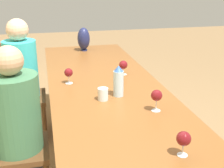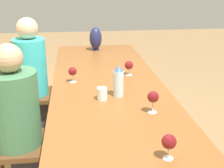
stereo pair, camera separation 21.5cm
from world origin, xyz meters
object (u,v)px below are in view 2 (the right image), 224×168
object	(u,v)px
wine_glass_1	(129,65)
chair_near	(6,137)
water_bottle	(119,82)
water_tumbler	(102,94)
wine_glass_3	(72,72)
chair_far	(25,89)
wine_glass_0	(169,142)
wine_glass_2	(153,97)
vase	(96,38)
person_far	(32,74)
person_near	(17,120)

from	to	relation	value
wine_glass_1	chair_near	size ratio (longest dim) A/B	0.14
wine_glass_1	chair_near	world-z (taller)	chair_near
water_bottle	wine_glass_1	bearing A→B (deg)	-18.54
water_tumbler	wine_glass_1	distance (m)	0.65
water_tumbler	wine_glass_3	bearing A→B (deg)	26.61
water_tumbler	chair_far	world-z (taller)	chair_far
wine_glass_0	wine_glass_2	size ratio (longest dim) A/B	0.90
chair_far	water_tumbler	bearing A→B (deg)	-143.36
vase	wine_glass_2	bearing A→B (deg)	-172.54
water_bottle	vase	size ratio (longest dim) A/B	0.86
wine_glass_1	vase	bearing A→B (deg)	12.61
wine_glass_3	person_far	distance (m)	0.71
wine_glass_0	chair_far	xyz separation A→B (m)	(1.82, 0.99, -0.34)
wine_glass_1	wine_glass_0	bearing A→B (deg)	178.17
vase	chair_near	xyz separation A→B (m)	(-1.67, 0.80, -0.39)
wine_glass_0	wine_glass_1	xyz separation A→B (m)	(1.42, -0.05, -0.01)
water_bottle	wine_glass_0	xyz separation A→B (m)	(-0.90, -0.13, -0.02)
vase	water_bottle	bearing A→B (deg)	-177.83
water_bottle	wine_glass_0	world-z (taller)	water_bottle
person_near	water_tumbler	bearing A→B (deg)	-85.34
wine_glass_2	chair_near	xyz separation A→B (m)	(0.22, 1.05, -0.35)
water_tumbler	vase	bearing A→B (deg)	-2.66
wine_glass_2	water_bottle	bearing A→B (deg)	29.62
chair_far	wine_glass_1	bearing A→B (deg)	-111.13
water_tumbler	wine_glass_0	world-z (taller)	wine_glass_0
water_bottle	wine_glass_3	xyz separation A→B (m)	(0.38, 0.35, -0.02)
water_tumbler	wine_glass_3	size ratio (longest dim) A/B	0.69
water_tumbler	vase	world-z (taller)	vase
water_tumbler	vase	size ratio (longest dim) A/B	0.33
water_tumbler	vase	distance (m)	1.62
water_bottle	vase	bearing A→B (deg)	2.17
wine_glass_1	chair_near	distance (m)	1.25
water_tumbler	wine_glass_2	xyz separation A→B (m)	(-0.28, -0.32, 0.07)
wine_glass_2	person_near	distance (m)	1.01
vase	person_far	distance (m)	0.98
vase	wine_glass_3	size ratio (longest dim) A/B	2.10
vase	wine_glass_1	bearing A→B (deg)	-167.39
wine_glass_0	water_tumbler	bearing A→B (deg)	17.34
water_bottle	water_tumbler	xyz separation A→B (m)	(-0.06, 0.13, -0.07)
water_bottle	wine_glass_3	world-z (taller)	water_bottle
wine_glass_3	person_far	xyz separation A→B (m)	(0.54, 0.42, -0.18)
vase	person_near	size ratio (longest dim) A/B	0.23
vase	wine_glass_2	xyz separation A→B (m)	(-1.89, -0.25, -0.04)
wine_glass_2	person_far	xyz separation A→B (m)	(1.25, 0.96, -0.19)
water_tumbler	wine_glass_1	bearing A→B (deg)	-28.15
water_bottle	person_far	xyz separation A→B (m)	(0.92, 0.77, -0.20)
person_far	wine_glass_1	bearing A→B (deg)	-112.95
wine_glass_0	chair_far	distance (m)	2.09
water_bottle	wine_glass_0	bearing A→B (deg)	-171.84
wine_glass_0	wine_glass_2	bearing A→B (deg)	-6.06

